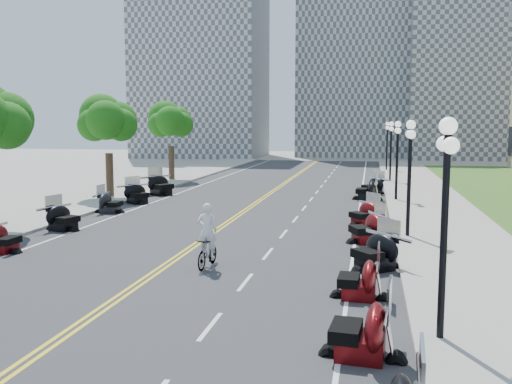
# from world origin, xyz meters

# --- Properties ---
(ground) EXTENTS (160.00, 160.00, 0.00)m
(ground) POSITION_xyz_m (0.00, 0.00, 0.00)
(ground) COLOR gray
(road) EXTENTS (16.00, 90.00, 0.01)m
(road) POSITION_xyz_m (0.00, 10.00, 0.00)
(road) COLOR #333335
(road) RESTS_ON ground
(centerline_yellow_a) EXTENTS (0.12, 90.00, 0.00)m
(centerline_yellow_a) POSITION_xyz_m (-0.12, 10.00, 0.01)
(centerline_yellow_a) COLOR yellow
(centerline_yellow_a) RESTS_ON road
(centerline_yellow_b) EXTENTS (0.12, 90.00, 0.00)m
(centerline_yellow_b) POSITION_xyz_m (0.12, 10.00, 0.01)
(centerline_yellow_b) COLOR yellow
(centerline_yellow_b) RESTS_ON road
(edge_line_north) EXTENTS (0.12, 90.00, 0.00)m
(edge_line_north) POSITION_xyz_m (6.40, 10.00, 0.01)
(edge_line_north) COLOR white
(edge_line_north) RESTS_ON road
(edge_line_south) EXTENTS (0.12, 90.00, 0.00)m
(edge_line_south) POSITION_xyz_m (-6.40, 10.00, 0.01)
(edge_line_south) COLOR white
(edge_line_south) RESTS_ON road
(lane_dash_4) EXTENTS (0.12, 2.00, 0.00)m
(lane_dash_4) POSITION_xyz_m (3.20, -8.00, 0.01)
(lane_dash_4) COLOR white
(lane_dash_4) RESTS_ON road
(lane_dash_5) EXTENTS (0.12, 2.00, 0.00)m
(lane_dash_5) POSITION_xyz_m (3.20, -4.00, 0.01)
(lane_dash_5) COLOR white
(lane_dash_5) RESTS_ON road
(lane_dash_6) EXTENTS (0.12, 2.00, 0.00)m
(lane_dash_6) POSITION_xyz_m (3.20, 0.00, 0.01)
(lane_dash_6) COLOR white
(lane_dash_6) RESTS_ON road
(lane_dash_7) EXTENTS (0.12, 2.00, 0.00)m
(lane_dash_7) POSITION_xyz_m (3.20, 4.00, 0.01)
(lane_dash_7) COLOR white
(lane_dash_7) RESTS_ON road
(lane_dash_8) EXTENTS (0.12, 2.00, 0.00)m
(lane_dash_8) POSITION_xyz_m (3.20, 8.00, 0.01)
(lane_dash_8) COLOR white
(lane_dash_8) RESTS_ON road
(lane_dash_9) EXTENTS (0.12, 2.00, 0.00)m
(lane_dash_9) POSITION_xyz_m (3.20, 12.00, 0.01)
(lane_dash_9) COLOR white
(lane_dash_9) RESTS_ON road
(lane_dash_10) EXTENTS (0.12, 2.00, 0.00)m
(lane_dash_10) POSITION_xyz_m (3.20, 16.00, 0.01)
(lane_dash_10) COLOR white
(lane_dash_10) RESTS_ON road
(lane_dash_11) EXTENTS (0.12, 2.00, 0.00)m
(lane_dash_11) POSITION_xyz_m (3.20, 20.00, 0.01)
(lane_dash_11) COLOR white
(lane_dash_11) RESTS_ON road
(lane_dash_12) EXTENTS (0.12, 2.00, 0.00)m
(lane_dash_12) POSITION_xyz_m (3.20, 24.00, 0.01)
(lane_dash_12) COLOR white
(lane_dash_12) RESTS_ON road
(lane_dash_13) EXTENTS (0.12, 2.00, 0.00)m
(lane_dash_13) POSITION_xyz_m (3.20, 28.00, 0.01)
(lane_dash_13) COLOR white
(lane_dash_13) RESTS_ON road
(lane_dash_14) EXTENTS (0.12, 2.00, 0.00)m
(lane_dash_14) POSITION_xyz_m (3.20, 32.00, 0.01)
(lane_dash_14) COLOR white
(lane_dash_14) RESTS_ON road
(lane_dash_15) EXTENTS (0.12, 2.00, 0.00)m
(lane_dash_15) POSITION_xyz_m (3.20, 36.00, 0.01)
(lane_dash_15) COLOR white
(lane_dash_15) RESTS_ON road
(lane_dash_16) EXTENTS (0.12, 2.00, 0.00)m
(lane_dash_16) POSITION_xyz_m (3.20, 40.00, 0.01)
(lane_dash_16) COLOR white
(lane_dash_16) RESTS_ON road
(lane_dash_17) EXTENTS (0.12, 2.00, 0.00)m
(lane_dash_17) POSITION_xyz_m (3.20, 44.00, 0.01)
(lane_dash_17) COLOR white
(lane_dash_17) RESTS_ON road
(lane_dash_18) EXTENTS (0.12, 2.00, 0.00)m
(lane_dash_18) POSITION_xyz_m (3.20, 48.00, 0.01)
(lane_dash_18) COLOR white
(lane_dash_18) RESTS_ON road
(lane_dash_19) EXTENTS (0.12, 2.00, 0.00)m
(lane_dash_19) POSITION_xyz_m (3.20, 52.00, 0.01)
(lane_dash_19) COLOR white
(lane_dash_19) RESTS_ON road
(sidewalk_north) EXTENTS (5.00, 90.00, 0.15)m
(sidewalk_north) POSITION_xyz_m (10.50, 10.00, 0.07)
(sidewalk_north) COLOR #9E9991
(sidewalk_north) RESTS_ON ground
(sidewalk_south) EXTENTS (5.00, 90.00, 0.15)m
(sidewalk_south) POSITION_xyz_m (-10.50, 10.00, 0.07)
(sidewalk_south) COLOR #9E9991
(sidewalk_south) RESTS_ON ground
(distant_block_a) EXTENTS (18.00, 14.00, 26.00)m
(distant_block_a) POSITION_xyz_m (-18.00, 62.00, 13.00)
(distant_block_a) COLOR gray
(distant_block_a) RESTS_ON ground
(distant_block_b) EXTENTS (16.00, 12.00, 30.00)m
(distant_block_b) POSITION_xyz_m (4.00, 68.00, 15.00)
(distant_block_b) COLOR gray
(distant_block_b) RESTS_ON ground
(distant_block_c) EXTENTS (20.00, 14.00, 22.00)m
(distant_block_c) POSITION_xyz_m (22.00, 65.00, 11.00)
(distant_block_c) COLOR gray
(distant_block_c) RESTS_ON ground
(street_lamp_1) EXTENTS (0.50, 1.20, 4.90)m
(street_lamp_1) POSITION_xyz_m (8.60, -8.00, 2.60)
(street_lamp_1) COLOR black
(street_lamp_1) RESTS_ON sidewalk_north
(street_lamp_2) EXTENTS (0.50, 1.20, 4.90)m
(street_lamp_2) POSITION_xyz_m (8.60, 4.00, 2.60)
(street_lamp_2) COLOR black
(street_lamp_2) RESTS_ON sidewalk_north
(street_lamp_3) EXTENTS (0.50, 1.20, 4.90)m
(street_lamp_3) POSITION_xyz_m (8.60, 16.00, 2.60)
(street_lamp_3) COLOR black
(street_lamp_3) RESTS_ON sidewalk_north
(street_lamp_4) EXTENTS (0.50, 1.20, 4.90)m
(street_lamp_4) POSITION_xyz_m (8.60, 28.00, 2.60)
(street_lamp_4) COLOR black
(street_lamp_4) RESTS_ON sidewalk_north
(street_lamp_5) EXTENTS (0.50, 1.20, 4.90)m
(street_lamp_5) POSITION_xyz_m (8.60, 40.00, 2.60)
(street_lamp_5) COLOR black
(street_lamp_5) RESTS_ON sidewalk_north
(tree_3) EXTENTS (4.80, 4.80, 9.20)m
(tree_3) POSITION_xyz_m (-10.00, 14.00, 4.75)
(tree_3) COLOR #235619
(tree_3) RESTS_ON sidewalk_south
(tree_4) EXTENTS (4.80, 4.80, 9.20)m
(tree_4) POSITION_xyz_m (-10.00, 26.00, 4.75)
(tree_4) COLOR #235619
(tree_4) RESTS_ON sidewalk_south
(motorcycle_n_3) EXTENTS (2.14, 2.14, 1.39)m
(motorcycle_n_3) POSITION_xyz_m (6.85, -9.16, 0.69)
(motorcycle_n_3) COLOR #590A0C
(motorcycle_n_3) RESTS_ON road
(motorcycle_n_4) EXTENTS (1.91, 1.91, 1.29)m
(motorcycle_n_4) POSITION_xyz_m (6.72, -4.96, 0.64)
(motorcycle_n_4) COLOR #590A0C
(motorcycle_n_4) RESTS_ON road
(motorcycle_n_5) EXTENTS (2.82, 2.82, 1.40)m
(motorcycle_n_5) POSITION_xyz_m (7.18, -1.63, 0.70)
(motorcycle_n_5) COLOR black
(motorcycle_n_5) RESTS_ON road
(motorcycle_n_6) EXTENTS (2.61, 2.61, 1.39)m
(motorcycle_n_6) POSITION_xyz_m (6.89, 2.81, 0.70)
(motorcycle_n_6) COLOR #590A0C
(motorcycle_n_6) RESTS_ON road
(motorcycle_n_7) EXTENTS (2.58, 2.58, 1.29)m
(motorcycle_n_7) POSITION_xyz_m (6.72, 6.99, 0.64)
(motorcycle_n_7) COLOR #590A0C
(motorcycle_n_7) RESTS_ON road
(motorcycle_n_9) EXTENTS (2.29, 2.29, 1.48)m
(motorcycle_n_9) POSITION_xyz_m (6.77, 16.47, 0.74)
(motorcycle_n_9) COLOR black
(motorcycle_n_9) RESTS_ON road
(motorcycle_n_10) EXTENTS (2.70, 2.70, 1.35)m
(motorcycle_n_10) POSITION_xyz_m (7.16, 19.40, 0.67)
(motorcycle_n_10) COLOR black
(motorcycle_n_10) RESTS_ON road
(motorcycle_s_5) EXTENTS (1.79, 1.79, 1.24)m
(motorcycle_s_5) POSITION_xyz_m (-6.86, -1.85, 0.62)
(motorcycle_s_5) COLOR #590A0C
(motorcycle_s_5) RESTS_ON road
(motorcycle_s_6) EXTENTS (2.28, 2.28, 1.33)m
(motorcycle_s_6) POSITION_xyz_m (-7.01, 2.86, 0.66)
(motorcycle_s_6) COLOR black
(motorcycle_s_6) RESTS_ON road
(motorcycle_s_7) EXTENTS (1.88, 1.88, 1.28)m
(motorcycle_s_7) POSITION_xyz_m (-7.19, 8.13, 0.64)
(motorcycle_s_7) COLOR black
(motorcycle_s_7) RESTS_ON road
(motorcycle_s_8) EXTENTS (2.69, 2.69, 1.35)m
(motorcycle_s_8) POSITION_xyz_m (-7.22, 11.99, 0.67)
(motorcycle_s_8) COLOR black
(motorcycle_s_8) RESTS_ON road
(motorcycle_s_9) EXTENTS (3.05, 3.05, 1.55)m
(motorcycle_s_9) POSITION_xyz_m (-7.26, 16.22, 0.78)
(motorcycle_s_9) COLOR black
(motorcycle_s_9) RESTS_ON road
(bicycle) EXTENTS (0.64, 1.82, 1.07)m
(bicycle) POSITION_xyz_m (1.52, -2.46, 0.54)
(bicycle) COLOR #A51414
(bicycle) RESTS_ON road
(cyclist_rider) EXTENTS (0.70, 0.46, 1.91)m
(cyclist_rider) POSITION_xyz_m (1.52, -2.46, 2.03)
(cyclist_rider) COLOR silver
(cyclist_rider) RESTS_ON bicycle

